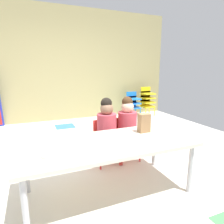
{
  "coord_description": "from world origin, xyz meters",
  "views": [
    {
      "loc": [
        -0.68,
        -2.65,
        1.29
      ],
      "look_at": [
        0.16,
        -0.64,
        0.81
      ],
      "focal_mm": 31.72,
      "sensor_mm": 36.0,
      "label": 1
    }
  ],
  "objects_px": {
    "seated_child_near_camera": "(107,125)",
    "seated_child_middle_seat": "(127,123)",
    "paper_bag_brown": "(144,123)",
    "donut_powdered_on_plate": "(47,155)",
    "kid_chair_blue_stack": "(133,102)",
    "paper_plate_center_table": "(74,140)",
    "kid_chair_yellow_stack": "(147,99)",
    "craft_table": "(108,146)",
    "paper_plate_near_edge": "(47,157)"
  },
  "relations": [
    {
      "from": "seated_child_near_camera",
      "to": "paper_plate_near_edge",
      "type": "relative_size",
      "value": 5.1
    },
    {
      "from": "seated_child_middle_seat",
      "to": "kid_chair_yellow_stack",
      "type": "relative_size",
      "value": 1.15
    },
    {
      "from": "seated_child_middle_seat",
      "to": "paper_bag_brown",
      "type": "relative_size",
      "value": 4.17
    },
    {
      "from": "donut_powdered_on_plate",
      "to": "kid_chair_blue_stack",
      "type": "bearing_deg",
      "value": 51.11
    },
    {
      "from": "donut_powdered_on_plate",
      "to": "paper_bag_brown",
      "type": "bearing_deg",
      "value": 14.55
    },
    {
      "from": "seated_child_near_camera",
      "to": "seated_child_middle_seat",
      "type": "relative_size",
      "value": 1.0
    },
    {
      "from": "kid_chair_yellow_stack",
      "to": "paper_plate_near_edge",
      "type": "relative_size",
      "value": 4.44
    },
    {
      "from": "paper_plate_center_table",
      "to": "donut_powdered_on_plate",
      "type": "distance_m",
      "value": 0.43
    },
    {
      "from": "kid_chair_yellow_stack",
      "to": "paper_bag_brown",
      "type": "bearing_deg",
      "value": -123.21
    },
    {
      "from": "seated_child_near_camera",
      "to": "paper_bag_brown",
      "type": "bearing_deg",
      "value": -58.38
    },
    {
      "from": "craft_table",
      "to": "paper_bag_brown",
      "type": "xyz_separation_m",
      "value": [
        0.51,
        0.15,
        0.16
      ]
    },
    {
      "from": "paper_bag_brown",
      "to": "paper_plate_near_edge",
      "type": "relative_size",
      "value": 1.22
    },
    {
      "from": "craft_table",
      "to": "donut_powdered_on_plate",
      "type": "relative_size",
      "value": 16.66
    },
    {
      "from": "craft_table",
      "to": "donut_powdered_on_plate",
      "type": "bearing_deg",
      "value": -166.79
    },
    {
      "from": "paper_bag_brown",
      "to": "seated_child_middle_seat",
      "type": "bearing_deg",
      "value": 87.79
    },
    {
      "from": "kid_chair_yellow_stack",
      "to": "paper_plate_center_table",
      "type": "relative_size",
      "value": 4.44
    },
    {
      "from": "kid_chair_yellow_stack",
      "to": "donut_powdered_on_plate",
      "type": "relative_size",
      "value": 7.61
    },
    {
      "from": "craft_table",
      "to": "kid_chair_yellow_stack",
      "type": "height_order",
      "value": "kid_chair_yellow_stack"
    },
    {
      "from": "kid_chair_yellow_stack",
      "to": "donut_powdered_on_plate",
      "type": "bearing_deg",
      "value": -133.61
    },
    {
      "from": "paper_plate_center_table",
      "to": "seated_child_near_camera",
      "type": "bearing_deg",
      "value": 39.03
    },
    {
      "from": "kid_chair_blue_stack",
      "to": "paper_bag_brown",
      "type": "relative_size",
      "value": 3.09
    },
    {
      "from": "craft_table",
      "to": "kid_chair_blue_stack",
      "type": "xyz_separation_m",
      "value": [
        1.89,
        2.95,
        -0.12
      ]
    },
    {
      "from": "seated_child_near_camera",
      "to": "seated_child_middle_seat",
      "type": "xyz_separation_m",
      "value": [
        0.31,
        0.0,
        0.0
      ]
    },
    {
      "from": "donut_powdered_on_plate",
      "to": "craft_table",
      "type": "bearing_deg",
      "value": 13.21
    },
    {
      "from": "kid_chair_yellow_stack",
      "to": "paper_plate_center_table",
      "type": "bearing_deg",
      "value": -133.84
    },
    {
      "from": "kid_chair_yellow_stack",
      "to": "seated_child_middle_seat",
      "type": "bearing_deg",
      "value": -127.9
    },
    {
      "from": "seated_child_middle_seat",
      "to": "seated_child_near_camera",
      "type": "bearing_deg",
      "value": 180.0
    },
    {
      "from": "paper_bag_brown",
      "to": "seated_child_near_camera",
      "type": "bearing_deg",
      "value": 121.62
    },
    {
      "from": "seated_child_middle_seat",
      "to": "paper_plate_near_edge",
      "type": "xyz_separation_m",
      "value": [
        -1.13,
        -0.76,
        0.01
      ]
    },
    {
      "from": "kid_chair_blue_stack",
      "to": "craft_table",
      "type": "bearing_deg",
      "value": -122.66
    },
    {
      "from": "seated_child_near_camera",
      "to": "seated_child_middle_seat",
      "type": "distance_m",
      "value": 0.31
    },
    {
      "from": "paper_bag_brown",
      "to": "paper_plate_near_edge",
      "type": "distance_m",
      "value": 1.15
    },
    {
      "from": "kid_chair_yellow_stack",
      "to": "paper_bag_brown",
      "type": "relative_size",
      "value": 3.64
    },
    {
      "from": "seated_child_near_camera",
      "to": "paper_plate_center_table",
      "type": "relative_size",
      "value": 5.1
    },
    {
      "from": "seated_child_near_camera",
      "to": "kid_chair_blue_stack",
      "type": "relative_size",
      "value": 1.35
    },
    {
      "from": "seated_child_near_camera",
      "to": "donut_powdered_on_plate",
      "type": "distance_m",
      "value": 1.12
    },
    {
      "from": "craft_table",
      "to": "seated_child_near_camera",
      "type": "distance_m",
      "value": 0.65
    },
    {
      "from": "kid_chair_yellow_stack",
      "to": "paper_bag_brown",
      "type": "xyz_separation_m",
      "value": [
        -1.84,
        -2.8,
        0.22
      ]
    },
    {
      "from": "craft_table",
      "to": "paper_plate_center_table",
      "type": "height_order",
      "value": "paper_plate_center_table"
    },
    {
      "from": "paper_plate_near_edge",
      "to": "kid_chair_blue_stack",
      "type": "bearing_deg",
      "value": 51.11
    },
    {
      "from": "seated_child_near_camera",
      "to": "kid_chair_blue_stack",
      "type": "bearing_deg",
      "value": 54.39
    },
    {
      "from": "kid_chair_blue_stack",
      "to": "paper_plate_near_edge",
      "type": "relative_size",
      "value": 3.78
    },
    {
      "from": "paper_bag_brown",
      "to": "paper_plate_center_table",
      "type": "distance_m",
      "value": 0.83
    },
    {
      "from": "craft_table",
      "to": "kid_chair_blue_stack",
      "type": "relative_size",
      "value": 2.58
    },
    {
      "from": "craft_table",
      "to": "seated_child_middle_seat",
      "type": "distance_m",
      "value": 0.81
    },
    {
      "from": "craft_table",
      "to": "paper_plate_near_edge",
      "type": "distance_m",
      "value": 0.62
    },
    {
      "from": "seated_child_near_camera",
      "to": "seated_child_middle_seat",
      "type": "height_order",
      "value": "same"
    },
    {
      "from": "seated_child_near_camera",
      "to": "craft_table",
      "type": "bearing_deg",
      "value": -109.59
    },
    {
      "from": "paper_bag_brown",
      "to": "kid_chair_yellow_stack",
      "type": "bearing_deg",
      "value": 56.79
    },
    {
      "from": "craft_table",
      "to": "donut_powdered_on_plate",
      "type": "xyz_separation_m",
      "value": [
        -0.6,
        -0.14,
        0.07
      ]
    }
  ]
}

